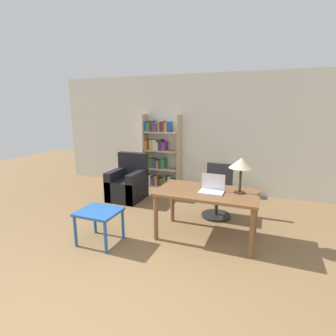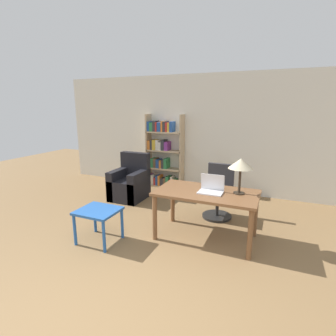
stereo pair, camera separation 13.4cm
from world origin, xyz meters
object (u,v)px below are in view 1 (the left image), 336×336
(desk, at_px, (207,198))
(side_table_blue, at_px, (99,216))
(armchair, at_px, (128,184))
(bookshelf, at_px, (159,155))
(office_chair, at_px, (218,193))
(laptop, at_px, (212,188))
(table_lamp, at_px, (241,164))

(desk, bearing_deg, side_table_blue, -152.46)
(desk, xyz_separation_m, armchair, (-2.00, 1.08, -0.32))
(bookshelf, bearing_deg, office_chair, -36.66)
(side_table_blue, height_order, armchair, armchair)
(office_chair, relative_size, side_table_blue, 1.65)
(desk, bearing_deg, office_chair, 90.46)
(office_chair, distance_m, bookshelf, 2.16)
(laptop, height_order, side_table_blue, laptop)
(office_chair, xyz_separation_m, armchair, (-1.99, 0.19, -0.12))
(side_table_blue, bearing_deg, bookshelf, 95.75)
(laptop, distance_m, side_table_blue, 1.70)
(desk, bearing_deg, bookshelf, 128.42)
(table_lamp, bearing_deg, desk, -167.73)
(table_lamp, height_order, armchair, table_lamp)
(office_chair, xyz_separation_m, side_table_blue, (-1.41, -1.63, -0.02))
(table_lamp, relative_size, armchair, 0.53)
(bookshelf, bearing_deg, armchair, -104.60)
(desk, distance_m, armchair, 2.29)
(desk, distance_m, office_chair, 0.91)
(office_chair, height_order, armchair, armchair)
(table_lamp, height_order, side_table_blue, table_lamp)
(table_lamp, xyz_separation_m, bookshelf, (-2.17, 2.06, -0.37))
(bookshelf, bearing_deg, side_table_blue, -84.25)
(armchair, bearing_deg, laptop, -27.80)
(desk, xyz_separation_m, laptop, (0.07, -0.01, 0.16))
(side_table_blue, bearing_deg, desk, 27.54)
(side_table_blue, bearing_deg, armchair, 107.46)
(laptop, bearing_deg, desk, 174.70)
(laptop, relative_size, bookshelf, 0.20)
(desk, height_order, laptop, laptop)
(table_lamp, distance_m, bookshelf, 3.01)
(desk, relative_size, armchair, 1.52)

